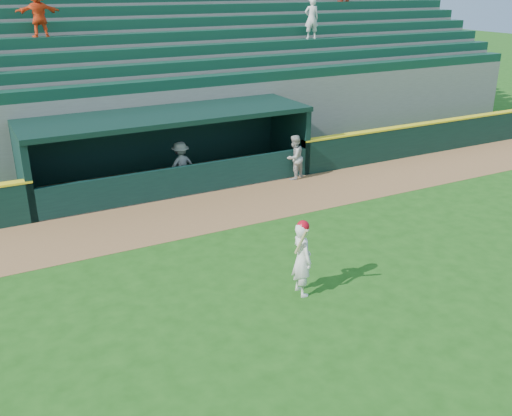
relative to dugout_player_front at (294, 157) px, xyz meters
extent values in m
plane|color=#1C4C13|center=(-3.98, -6.30, -0.78)|extent=(120.00, 120.00, 0.00)
cube|color=brown|center=(-3.98, -1.40, -0.77)|extent=(40.00, 3.00, 0.01)
cube|color=black|center=(8.27, 0.25, -0.18)|extent=(15.50, 0.30, 1.20)
cube|color=yellow|center=(8.27, 0.25, 0.45)|extent=(15.50, 0.32, 0.06)
imported|color=#ABABA5|center=(0.00, 0.00, 0.00)|extent=(0.94, 0.86, 1.56)
imported|color=gray|center=(-3.80, 0.94, 0.01)|extent=(1.09, 0.73, 1.58)
cube|color=slate|center=(-3.98, 1.40, -0.76)|extent=(9.00, 2.60, 0.04)
cube|color=black|center=(-8.58, 1.40, 0.37)|extent=(0.20, 2.60, 2.30)
cube|color=black|center=(0.62, 1.40, 0.37)|extent=(0.20, 2.60, 2.30)
cube|color=black|center=(-3.98, 2.70, 0.37)|extent=(9.40, 0.20, 2.30)
cube|color=black|center=(-3.98, 1.40, 1.60)|extent=(9.40, 2.80, 0.16)
cube|color=black|center=(-3.98, 0.18, -0.28)|extent=(9.00, 0.16, 1.00)
cube|color=brown|center=(-3.98, 2.20, -0.53)|extent=(8.40, 0.45, 0.10)
cube|color=slate|center=(-3.98, 3.22, 0.68)|extent=(34.00, 0.85, 2.91)
cube|color=#0F3828|center=(-3.98, 3.10, 2.31)|extent=(34.00, 0.60, 0.36)
cube|color=slate|center=(-3.98, 4.07, 0.90)|extent=(34.00, 0.85, 3.36)
cube|color=#0F3828|center=(-3.98, 3.95, 2.76)|extent=(34.00, 0.60, 0.36)
cube|color=slate|center=(-3.98, 4.92, 1.13)|extent=(34.00, 0.85, 3.81)
cube|color=#0F3828|center=(-3.98, 4.80, 3.21)|extent=(34.00, 0.60, 0.36)
cube|color=slate|center=(-3.98, 5.77, 1.35)|extent=(34.00, 0.85, 4.26)
cube|color=#0F3828|center=(-3.98, 5.65, 3.66)|extent=(34.00, 0.60, 0.36)
cube|color=slate|center=(-3.98, 6.62, 1.58)|extent=(34.00, 0.85, 4.71)
cube|color=#0F3828|center=(-3.98, 6.50, 4.11)|extent=(34.00, 0.60, 0.36)
cube|color=slate|center=(-3.98, 7.47, 1.80)|extent=(34.00, 0.85, 5.16)
cube|color=#0F3828|center=(-3.98, 7.35, 4.56)|extent=(34.00, 0.60, 0.36)
cube|color=slate|center=(-3.98, 8.32, 2.03)|extent=(34.00, 0.85, 5.61)
cube|color=slate|center=(-3.98, 8.90, 2.03)|extent=(34.50, 0.30, 5.61)
imported|color=#FF4C1C|center=(-6.95, 5.67, 4.63)|extent=(1.49, 0.52, 1.58)
imported|color=silver|center=(3.67, 4.82, 4.21)|extent=(0.67, 0.52, 1.63)
imported|color=silver|center=(-3.96, -6.79, 0.06)|extent=(0.44, 0.64, 1.68)
sphere|color=#AE0919|center=(-3.96, -6.79, 0.83)|extent=(0.27, 0.27, 0.27)
cylinder|color=#D0BD85|center=(-4.14, -7.01, 0.60)|extent=(0.14, 0.53, 0.76)
camera|label=1|loc=(-10.00, -16.07, 5.66)|focal=40.00mm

